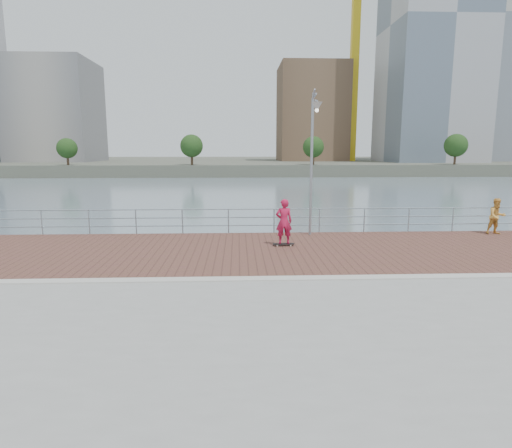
{
  "coord_description": "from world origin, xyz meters",
  "views": [
    {
      "loc": [
        -0.58,
        -11.91,
        3.75
      ],
      "look_at": [
        0.0,
        2.0,
        1.3
      ],
      "focal_mm": 30.0,
      "sensor_mm": 36.0,
      "label": 1
    }
  ],
  "objects_px": {
    "skateboarder": "(284,221)",
    "guardrail": "(251,218)",
    "street_lamp": "(314,138)",
    "bystander": "(497,216)"
  },
  "relations": [
    {
      "from": "skateboarder",
      "to": "bystander",
      "type": "bearing_deg",
      "value": -171.46
    },
    {
      "from": "guardrail",
      "to": "street_lamp",
      "type": "distance_m",
      "value": 4.44
    },
    {
      "from": "street_lamp",
      "to": "bystander",
      "type": "height_order",
      "value": "street_lamp"
    },
    {
      "from": "bystander",
      "to": "guardrail",
      "type": "bearing_deg",
      "value": 176.33
    },
    {
      "from": "guardrail",
      "to": "bystander",
      "type": "height_order",
      "value": "bystander"
    },
    {
      "from": "guardrail",
      "to": "skateboarder",
      "type": "bearing_deg",
      "value": -66.38
    },
    {
      "from": "skateboarder",
      "to": "guardrail",
      "type": "bearing_deg",
      "value": -69.15
    },
    {
      "from": "guardrail",
      "to": "skateboarder",
      "type": "xyz_separation_m",
      "value": [
        1.18,
        -2.69,
        0.29
      ]
    },
    {
      "from": "guardrail",
      "to": "skateboarder",
      "type": "height_order",
      "value": "skateboarder"
    },
    {
      "from": "guardrail",
      "to": "skateboarder",
      "type": "distance_m",
      "value": 2.95
    }
  ]
}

